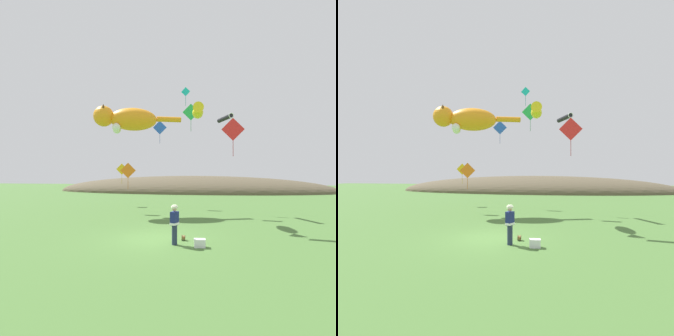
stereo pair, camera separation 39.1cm
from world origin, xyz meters
The scene contains 14 objects.
ground_plane centered at (0.00, 0.00, 0.00)m, with size 120.00×120.00×0.00m, color #477033.
distant_hill_ridge centered at (0.00, 33.38, 0.00)m, with size 48.25×15.43×5.45m.
festival_attendant centered at (1.01, -0.89, 0.95)m, with size 0.41×0.49×1.77m.
kite_spool centered at (1.34, -0.08, 0.13)m, with size 0.16×0.26×0.26m.
picnic_cooler centered at (2.14, -1.13, 0.18)m, with size 0.51×0.36×0.36m.
kite_giant_cat centered at (-3.98, 8.05, 7.61)m, with size 6.96×3.08×2.18m.
kite_fish_windsock centered at (1.86, 5.73, 7.49)m, with size 0.89×2.73×0.83m.
kite_tube_streamer centered at (3.95, 9.17, 7.70)m, with size 1.22×2.18×0.44m.
kite_diamond_orange centered at (-3.93, 8.17, 3.40)m, with size 1.25×0.28×2.17m.
kite_diamond_red centered at (3.98, 3.02, 5.75)m, with size 1.34×0.09×2.24m.
kite_diamond_green centered at (1.19, 8.89, 8.21)m, with size 1.38×0.13×2.29m.
kite_diamond_blue centered at (-2.14, 12.92, 7.71)m, with size 1.37×0.14×2.27m.
kite_diamond_gold centered at (-5.95, 12.64, 3.58)m, with size 0.97×0.61×2.03m.
kite_diamond_teal centered at (0.56, 11.33, 10.67)m, with size 0.84×0.15×1.75m.
Camera 1 is at (2.44, -12.57, 3.21)m, focal length 28.00 mm.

